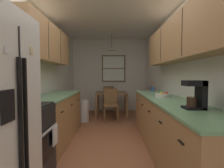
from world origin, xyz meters
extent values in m
plane|color=#995B3D|center=(0.00, 1.00, 0.00)|extent=(12.00, 12.00, 0.00)
cube|color=silver|center=(-1.35, 1.00, 1.27)|extent=(0.10, 9.00, 2.55)
cube|color=silver|center=(1.35, 1.00, 1.27)|extent=(0.10, 9.00, 2.55)
cube|color=silver|center=(0.00, 3.65, 1.27)|extent=(4.40, 0.10, 2.55)
cube|color=white|center=(0.00, 1.00, 2.59)|extent=(4.40, 9.00, 0.08)
cube|color=black|center=(-0.60, -1.30, 0.84)|extent=(0.01, 0.01, 1.61)
cube|color=black|center=(-0.59, -1.34, 0.84)|extent=(0.02, 0.02, 1.14)
cube|color=black|center=(-0.59, -1.26, 0.84)|extent=(0.02, 0.02, 1.14)
cube|color=black|center=(-0.60, -1.47, 1.07)|extent=(0.01, 0.15, 0.22)
cube|color=beige|center=(-0.60, -1.10, 1.49)|extent=(0.01, 0.05, 0.07)
cube|color=white|center=(-0.60, -1.46, 1.45)|extent=(0.01, 0.04, 0.05)
cube|color=black|center=(-0.99, -0.58, 0.45)|extent=(0.62, 0.64, 0.90)
cube|color=black|center=(-0.67, -0.58, 0.42)|extent=(0.01, 0.45, 0.30)
cube|color=silver|center=(-0.65, -0.58, 0.63)|extent=(0.02, 0.51, 0.02)
cube|color=black|center=(-0.99, -0.58, 0.91)|extent=(0.59, 0.60, 0.02)
cylinder|color=#2D2D2D|center=(-1.13, -0.72, 0.93)|extent=(0.15, 0.15, 0.01)
cylinder|color=#2D2D2D|center=(-1.13, -0.44, 0.93)|extent=(0.15, 0.15, 0.01)
cylinder|color=#2D2D2D|center=(-0.85, -0.72, 0.93)|extent=(0.15, 0.15, 0.01)
cylinder|color=#2D2D2D|center=(-0.85, -0.44, 0.93)|extent=(0.15, 0.15, 0.01)
cube|color=black|center=(-1.11, -0.58, 1.69)|extent=(0.38, 0.63, 0.36)
cube|color=black|center=(-0.92, -0.64, 1.69)|extent=(0.01, 0.38, 0.23)
cube|color=#2D2D33|center=(-0.92, -0.36, 1.69)|extent=(0.01, 0.13, 0.23)
cube|color=#A87A4C|center=(-1.00, 0.73, 0.43)|extent=(0.60, 1.97, 0.87)
cube|color=#6B9E70|center=(-1.00, 0.73, 0.89)|extent=(0.63, 1.99, 0.03)
cube|color=black|center=(-0.69, 0.08, 0.70)|extent=(0.02, 0.10, 0.01)
cube|color=black|center=(-0.69, 0.73, 0.70)|extent=(0.02, 0.10, 0.01)
cube|color=black|center=(-0.69, 1.39, 0.70)|extent=(0.02, 0.10, 0.01)
cube|color=#A87A4C|center=(-1.14, 0.68, 1.87)|extent=(0.32, 2.07, 0.69)
cube|color=#2D2319|center=(-0.98, 0.34, 1.87)|extent=(0.01, 0.01, 0.64)
cube|color=#2D2319|center=(-0.98, 1.02, 1.87)|extent=(0.01, 0.01, 0.64)
cube|color=#A87A4C|center=(1.00, 0.12, 0.43)|extent=(0.60, 3.18, 0.87)
cube|color=#6B9E70|center=(1.00, 0.12, 0.89)|extent=(0.63, 3.20, 0.03)
cube|color=black|center=(0.69, -1.15, 0.70)|extent=(0.02, 0.10, 0.01)
cube|color=black|center=(0.69, -0.51, 0.70)|extent=(0.02, 0.10, 0.01)
cube|color=black|center=(0.69, 0.12, 0.70)|extent=(0.02, 0.10, 0.01)
cube|color=black|center=(0.69, 0.76, 0.70)|extent=(0.02, 0.10, 0.01)
cube|color=black|center=(0.69, 1.39, 0.70)|extent=(0.02, 0.10, 0.01)
cube|color=#A87A4C|center=(1.14, 0.07, 1.83)|extent=(0.32, 2.88, 0.65)
cube|color=#2D2319|center=(0.98, -0.40, 1.83)|extent=(0.01, 0.01, 0.60)
cube|color=#2D2319|center=(0.98, 0.55, 1.83)|extent=(0.01, 0.01, 0.60)
cube|color=brown|center=(0.08, 2.77, 0.72)|extent=(0.96, 0.82, 0.03)
cube|color=brown|center=(-0.37, 2.39, 0.35)|extent=(0.06, 0.06, 0.71)
cube|color=brown|center=(0.54, 2.39, 0.35)|extent=(0.06, 0.06, 0.71)
cube|color=brown|center=(-0.37, 3.15, 0.35)|extent=(0.06, 0.06, 0.71)
cube|color=brown|center=(0.54, 3.15, 0.35)|extent=(0.06, 0.06, 0.71)
cube|color=brown|center=(0.07, 2.08, 0.45)|extent=(0.42, 0.42, 0.04)
cube|color=brown|center=(0.06, 2.26, 0.68)|extent=(0.37, 0.05, 0.45)
cylinder|color=brown|center=(0.26, 1.91, 0.22)|extent=(0.04, 0.04, 0.43)
cylinder|color=brown|center=(-0.10, 1.89, 0.22)|extent=(0.04, 0.04, 0.43)
cylinder|color=brown|center=(0.24, 2.27, 0.22)|extent=(0.04, 0.04, 0.43)
cylinder|color=brown|center=(-0.13, 2.25, 0.22)|extent=(0.04, 0.04, 0.43)
cube|color=brown|center=(-0.01, 3.46, 0.45)|extent=(0.43, 0.43, 0.04)
cube|color=brown|center=(-0.02, 3.28, 0.68)|extent=(0.37, 0.06, 0.45)
cylinder|color=brown|center=(-0.17, 3.66, 0.22)|extent=(0.04, 0.04, 0.43)
cylinder|color=brown|center=(0.19, 3.63, 0.22)|extent=(0.04, 0.04, 0.43)
cylinder|color=brown|center=(-0.20, 3.29, 0.22)|extent=(0.04, 0.04, 0.43)
cylinder|color=brown|center=(0.16, 3.26, 0.22)|extent=(0.04, 0.04, 0.43)
cylinder|color=black|center=(0.08, 2.77, 2.34)|extent=(0.01, 0.01, 0.41)
cone|color=beige|center=(0.08, 2.77, 2.09)|extent=(0.30, 0.30, 0.10)
sphere|color=white|center=(0.08, 2.77, 2.11)|extent=(0.06, 0.06, 0.06)
cube|color=brown|center=(0.15, 3.58, 1.51)|extent=(0.83, 0.04, 0.95)
cube|color=silver|center=(0.15, 3.56, 1.51)|extent=(0.75, 0.01, 0.87)
cube|color=brown|center=(0.15, 3.56, 1.51)|extent=(0.75, 0.02, 0.03)
cylinder|color=silver|center=(-0.70, 2.12, 0.29)|extent=(0.30, 0.30, 0.59)
cylinder|color=#D84C19|center=(-1.00, -0.12, 1.00)|extent=(0.11, 0.11, 0.19)
cylinder|color=white|center=(-1.00, -0.12, 1.10)|extent=(0.11, 0.11, 0.02)
cube|color=white|center=(-0.64, -0.42, 0.50)|extent=(0.02, 0.16, 0.24)
cube|color=black|center=(1.01, -0.69, 0.91)|extent=(0.22, 0.18, 0.02)
cube|color=black|center=(1.09, -0.69, 1.06)|extent=(0.06, 0.18, 0.32)
cube|color=black|center=(1.01, -0.69, 1.19)|extent=(0.22, 0.18, 0.06)
cylinder|color=#331E14|center=(0.99, -0.69, 0.98)|extent=(0.11, 0.11, 0.11)
cylinder|color=#335999|center=(1.05, 1.42, 0.95)|extent=(0.07, 0.07, 0.11)
torus|color=#335999|center=(1.09, 1.42, 0.96)|extent=(0.05, 0.01, 0.05)
cylinder|color=silver|center=(0.97, 0.35, 0.93)|extent=(0.26, 0.26, 0.06)
cylinder|color=black|center=(0.97, 0.35, 0.95)|extent=(0.22, 0.22, 0.03)
sphere|color=red|center=(1.03, 0.35, 0.96)|extent=(0.06, 0.06, 0.06)
sphere|color=green|center=(0.94, 0.41, 0.96)|extent=(0.06, 0.06, 0.06)
sphere|color=yellow|center=(0.94, 0.31, 0.96)|extent=(0.06, 0.06, 0.06)
cylinder|color=#4C7299|center=(0.15, 2.75, 0.77)|extent=(0.19, 0.19, 0.06)
camera|label=1|loc=(0.09, -2.61, 1.28)|focal=27.75mm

